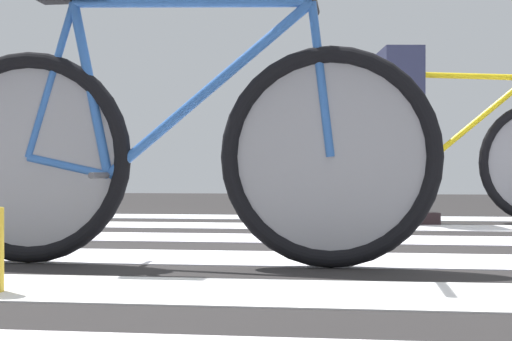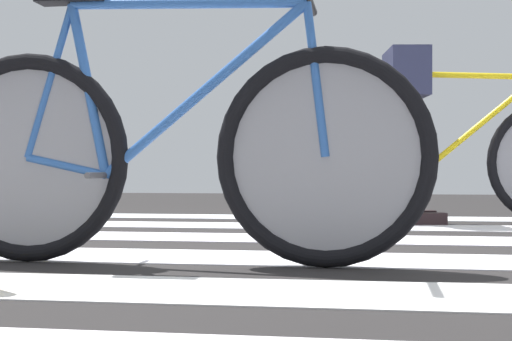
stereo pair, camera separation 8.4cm
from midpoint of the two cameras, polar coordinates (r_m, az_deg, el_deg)
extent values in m
cube|color=#252323|center=(2.95, 5.02, -6.29)|extent=(18.00, 14.00, 0.02)
cube|color=silver|center=(1.98, 4.81, -9.07)|extent=(5.20, 0.44, 0.00)
cube|color=silver|center=(2.72, 5.74, -6.58)|extent=(5.20, 0.44, 0.00)
cube|color=silver|center=(3.50, 3.60, -5.08)|extent=(5.20, 0.44, 0.00)
cube|color=silver|center=(4.23, 7.81, -4.19)|extent=(5.20, 0.44, 0.00)
cube|color=silver|center=(5.00, 8.13, -3.53)|extent=(5.20, 0.44, 0.00)
torus|color=black|center=(2.72, -15.80, 0.94)|extent=(0.72, 0.06, 0.72)
torus|color=black|center=(2.48, 6.16, 1.02)|extent=(0.72, 0.06, 0.72)
cylinder|color=gray|center=(2.72, -15.80, 0.94)|extent=(0.61, 0.01, 0.61)
cylinder|color=gray|center=(2.48, 6.16, 1.02)|extent=(0.61, 0.01, 0.61)
cylinder|color=#2E5DAA|center=(2.60, -4.26, 12.31)|extent=(0.80, 0.04, 0.05)
cylinder|color=#2E5DAA|center=(2.54, -2.94, 5.97)|extent=(0.70, 0.04, 0.59)
cylinder|color=#2E5DAA|center=(2.65, -11.46, 5.94)|extent=(0.15, 0.03, 0.59)
cylinder|color=#2E5DAA|center=(2.67, -13.07, 0.31)|extent=(0.29, 0.03, 0.09)
cylinder|color=#2E5DAA|center=(2.71, -14.26, 6.45)|extent=(0.18, 0.03, 0.53)
cylinder|color=#2E5DAA|center=(2.49, 5.47, 6.78)|extent=(0.09, 0.03, 0.50)
cylinder|color=#4C4C51|center=(2.62, -10.23, -0.34)|extent=(0.02, 0.34, 0.02)
torus|color=black|center=(4.55, 9.26, 0.60)|extent=(0.72, 0.16, 0.72)
cylinder|color=gray|center=(4.55, 9.26, 0.60)|extent=(0.60, 0.09, 0.61)
cylinder|color=yellow|center=(4.70, 16.09, 6.82)|extent=(0.80, 0.15, 0.05)
cylinder|color=yellow|center=(4.69, 16.79, 3.27)|extent=(0.70, 0.13, 0.59)
cylinder|color=yellow|center=(4.59, 11.98, 3.46)|extent=(0.16, 0.06, 0.59)
cylinder|color=yellow|center=(4.57, 11.00, 0.22)|extent=(0.29, 0.07, 0.09)
cylinder|color=yellow|center=(4.57, 10.26, 3.86)|extent=(0.19, 0.05, 0.53)
cube|color=black|center=(4.61, 11.25, 7.44)|extent=(0.25, 0.12, 0.05)
cylinder|color=#4C4C51|center=(4.60, 12.72, -0.16)|extent=(0.07, 0.34, 0.02)
cylinder|color=#A87A5B|center=(4.72, 11.30, 2.47)|extent=(0.11, 0.11, 0.93)
cylinder|color=#A87A5B|center=(4.45, 11.95, 2.62)|extent=(0.11, 0.11, 0.93)
cube|color=#282C47|center=(4.61, 11.62, 7.06)|extent=(0.28, 0.44, 0.28)
cube|color=black|center=(4.74, 12.13, -3.33)|extent=(0.27, 0.14, 0.07)
cube|color=black|center=(4.47, 12.84, -3.54)|extent=(0.27, 0.14, 0.07)
camera|label=1|loc=(0.04, -81.11, 0.01)|focal=53.79mm
camera|label=2|loc=(0.04, 98.89, -0.01)|focal=53.79mm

